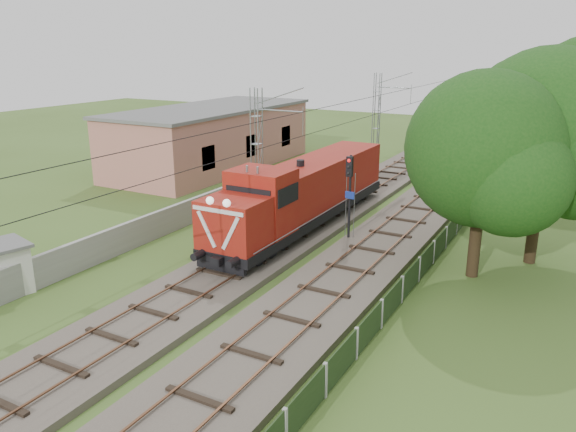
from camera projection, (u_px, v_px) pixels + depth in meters
The scene contains 14 objects.
ground at pixel (165, 313), 22.47m from camera, with size 140.00×140.00×0.00m, color #3F5821.
track_main at pixel (257, 254), 28.29m from camera, with size 4.20×70.00×0.45m.
track_side at pixel (425, 205), 36.90m from camera, with size 4.20×80.00×0.45m.
catenary at pixel (258, 157), 32.71m from camera, with size 3.31×70.00×8.00m.
boundary_wall at pixel (211, 203), 35.30m from camera, with size 0.25×40.00×1.50m, color #9E9E99.
station_building at pixel (212, 137), 48.72m from camera, with size 8.40×20.40×5.22m.
fence at pixel (381, 314), 21.14m from camera, with size 0.12×32.00×1.20m.
locomotive at pixel (304, 192), 32.06m from camera, with size 3.00×17.12×4.35m.
coach_rake at pixel (513, 112), 68.82m from camera, with size 2.88×64.11×3.32m.
signal_post at pixel (350, 184), 29.53m from camera, with size 0.53×0.41×4.81m.
relay_hut at pixel (2, 268), 24.04m from camera, with size 2.63×2.63×2.23m.
tree_a at pixel (486, 151), 24.40m from camera, with size 7.25×6.91×9.40m.
tree_b at pixel (549, 132), 25.84m from camera, with size 7.98×7.60×10.35m.
tree_c at pixel (549, 104), 39.90m from camera, with size 7.73×7.36×10.01m.
Camera 1 is at (14.10, -15.48, 10.31)m, focal length 35.00 mm.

